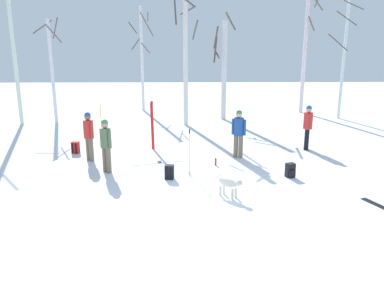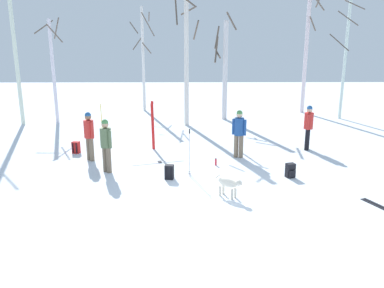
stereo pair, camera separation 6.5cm
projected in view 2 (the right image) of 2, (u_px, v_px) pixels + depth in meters
ground_plane at (214, 196)px, 10.51m from camera, size 60.00×60.00×0.00m
person_0 at (106, 142)px, 12.22m from camera, size 0.42×0.38×1.72m
person_1 at (89, 133)px, 13.44m from camera, size 0.40×0.39×1.72m
person_2 at (239, 131)px, 13.81m from camera, size 0.49×0.34×1.72m
person_3 at (308, 125)px, 14.80m from camera, size 0.34×0.49×1.72m
dog at (229, 183)px, 10.37m from camera, size 0.71×0.62×0.57m
ski_pair_planted_0 at (153, 126)px, 14.88m from camera, size 0.14×0.12×1.87m
ski_pair_planted_1 at (102, 129)px, 14.38m from camera, size 0.10×0.25×1.84m
ski_pair_lying_0 at (158, 162)px, 13.42m from camera, size 1.82×0.70×0.05m
ski_poles_0 at (190, 151)px, 11.99m from camera, size 0.07×0.27×1.45m
backpack_0 at (290, 171)px, 11.93m from camera, size 0.31×0.33×0.44m
backpack_1 at (76, 147)px, 14.53m from camera, size 0.29×0.32×0.44m
backpack_2 at (169, 172)px, 11.80m from camera, size 0.29×0.31×0.44m
water_bottle_0 at (216, 162)px, 13.12m from camera, size 0.07×0.07×0.24m
birch_tree_0 at (14, 41)px, 18.58m from camera, size 1.28×1.27×7.76m
birch_tree_1 at (53, 69)px, 19.34m from camera, size 1.36×1.36×5.15m
birch_tree_2 at (143, 57)px, 22.70m from camera, size 1.46×1.34×5.96m
birch_tree_3 at (186, 55)px, 18.56m from camera, size 1.15×1.13×6.53m
birch_tree_4 at (225, 68)px, 20.22m from camera, size 1.18×1.17×5.44m
birch_tree_5 at (307, 45)px, 21.90m from camera, size 0.98×1.37×7.49m
birch_tree_6 at (345, 58)px, 20.26m from camera, size 1.43×1.09×6.14m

